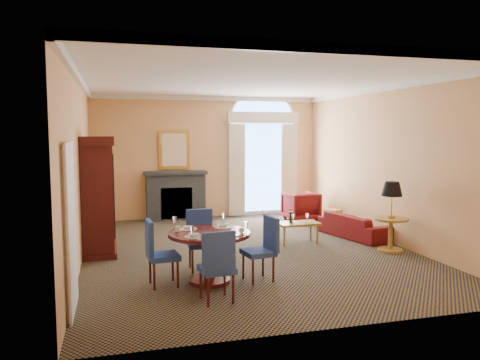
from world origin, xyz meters
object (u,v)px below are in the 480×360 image
object	(u,v)px
dining_table	(209,245)
side_table	(391,208)
armoire	(98,198)
armchair	(301,206)
sofa	(355,226)
coffee_table	(298,224)

from	to	relation	value
dining_table	side_table	bearing A→B (deg)	14.48
dining_table	armoire	bearing A→B (deg)	126.36
dining_table	armchair	bearing A→B (deg)	53.09
armoire	sofa	bearing A→B (deg)	-0.08
armchair	coffee_table	world-z (taller)	same
armchair	sofa	bearing A→B (deg)	94.49
armoire	dining_table	distance (m)	2.81
sofa	armoire	bearing A→B (deg)	76.65
armoire	sofa	size ratio (longest dim) A/B	1.27
coffee_table	side_table	xyz separation A→B (m)	(1.45, -1.06, 0.43)
coffee_table	side_table	world-z (taller)	side_table
dining_table	coffee_table	size ratio (longest dim) A/B	1.43
armoire	coffee_table	size ratio (longest dim) A/B	2.54
sofa	armchair	distance (m)	2.16
armoire	side_table	xyz separation A→B (m)	(5.32, -1.28, -0.22)
sofa	coffee_table	xyz separation A→B (m)	(-1.40, -0.21, 0.15)
armoire	dining_table	world-z (taller)	armoire
armchair	coffee_table	size ratio (longest dim) A/B	0.94
sofa	side_table	bearing A→B (deg)	168.99
armoire	side_table	bearing A→B (deg)	-13.48
sofa	coffee_table	size ratio (longest dim) A/B	2.00
armoire	sofa	xyz separation A→B (m)	(5.27, -0.01, -0.80)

